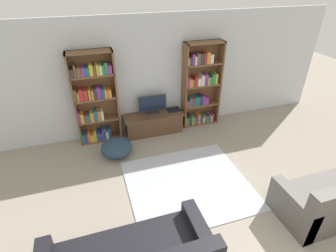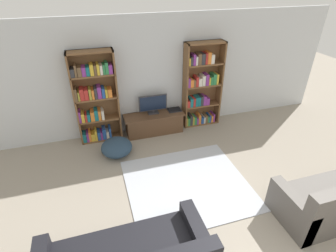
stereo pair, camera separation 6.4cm
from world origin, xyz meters
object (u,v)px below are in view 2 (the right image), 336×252
Objects in this scene: television at (153,104)px; couch_right_sofa at (334,201)px; tv_stand at (154,123)px; laptop at (174,110)px; bookshelf_left at (95,99)px; bookshelf_right at (201,87)px; beanbag_ottoman at (117,147)px.

television reaches higher than couch_right_sofa.
tv_stand is 3.77m from couch_right_sofa.
bookshelf_left is at bearing 178.34° from laptop.
television is at bearing 121.92° from couch_right_sofa.
bookshelf_right is 1.21m from television.
bookshelf_left is 1.27m from television.
bookshelf_right is at bearing 104.36° from couch_right_sofa.
bookshelf_left is 1.18× the size of couch_right_sofa.
beanbag_ottoman is (-1.47, -0.69, -0.31)m from laptop.
bookshelf_right is 0.82m from laptop.
couch_right_sofa is (2.02, -3.24, -0.42)m from television.
television is 0.38× the size of couch_right_sofa.
bookshelf_right reaches higher than television.
laptop is at bearing 114.99° from couch_right_sofa.
tv_stand is at bearing -174.65° from bookshelf_right.
bookshelf_left is 1.82m from laptop.
bookshelf_left is 3.17× the size of beanbag_ottoman.
beanbag_ottoman is (-2.14, -0.74, -0.78)m from bookshelf_right.
bookshelf_right is at bearing 19.04° from beanbag_ottoman.
couch_right_sofa is at bearing -75.64° from bookshelf_right.
bookshelf_right reaches higher than tv_stand.
television reaches higher than laptop.
television is at bearing -177.74° from bookshelf_right.
television is (-1.18, -0.05, -0.25)m from bookshelf_right.
bookshelf_left is 4.69m from couch_right_sofa.
television is 1.30m from beanbag_ottoman.
couch_right_sofa reaches higher than tv_stand.
beanbag_ottoman is at bearing -144.28° from television.
tv_stand is at bearing 122.43° from couch_right_sofa.
bookshelf_left is at bearing 177.85° from television.
tv_stand is 4.42× the size of laptop.
tv_stand is at bearing -5.09° from bookshelf_left.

